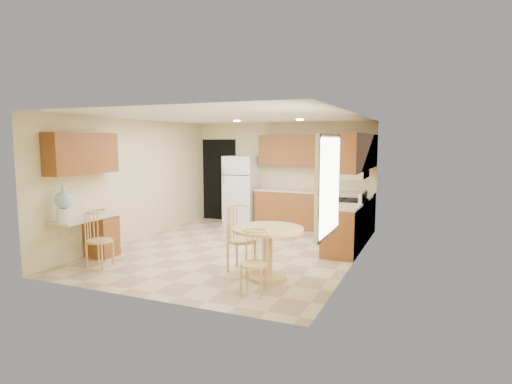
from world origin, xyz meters
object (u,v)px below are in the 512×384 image
at_px(stove, 348,222).
at_px(dining_table, 268,246).
at_px(refrigerator, 242,190).
at_px(chair_table_b, 251,257).
at_px(water_crock, 64,206).
at_px(chair_desk, 95,234).
at_px(chair_table_a, 239,233).

height_order(stove, dining_table, stove).
distance_m(refrigerator, dining_table, 4.37).
bearing_deg(stove, chair_table_b, -101.19).
xyz_separation_m(chair_table_b, water_crock, (-3.27, -0.01, 0.50)).
bearing_deg(stove, dining_table, -105.32).
bearing_deg(chair_desk, dining_table, 95.67).
bearing_deg(stove, chair_desk, -138.07).
bearing_deg(stove, chair_table_a, -117.46).
height_order(refrigerator, chair_desk, refrigerator).
xyz_separation_m(refrigerator, stove, (2.88, -1.22, -0.38)).
distance_m(chair_desk, water_crock, 0.67).
xyz_separation_m(stove, chair_table_b, (-0.65, -3.29, 0.06)).
bearing_deg(chair_table_a, chair_table_b, 34.75).
distance_m(refrigerator, chair_table_a, 3.98).
bearing_deg(refrigerator, chair_desk, -97.87).
bearing_deg(refrigerator, chair_table_a, -65.89).
bearing_deg(chair_table_a, chair_desk, -71.62).
height_order(refrigerator, dining_table, refrigerator).
xyz_separation_m(refrigerator, chair_table_a, (1.62, -3.63, -0.22)).
relative_size(chair_table_a, chair_desk, 1.12).
relative_size(refrigerator, stove, 1.55).
relative_size(dining_table, chair_table_a, 1.03).
xyz_separation_m(refrigerator, water_crock, (-1.05, -4.52, 0.18)).
xyz_separation_m(stove, water_crock, (-3.92, -3.30, 0.56)).
distance_m(stove, chair_table_a, 2.72).
distance_m(refrigerator, chair_table_b, 5.04).
bearing_deg(chair_table_a, refrigerator, -155.29).
distance_m(stove, chair_desk, 4.67).
bearing_deg(chair_desk, stove, 126.15).
bearing_deg(dining_table, refrigerator, 119.91).
height_order(chair_table_a, chair_desk, chair_table_a).
xyz_separation_m(chair_table_a, chair_table_b, (0.60, -0.88, -0.10)).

